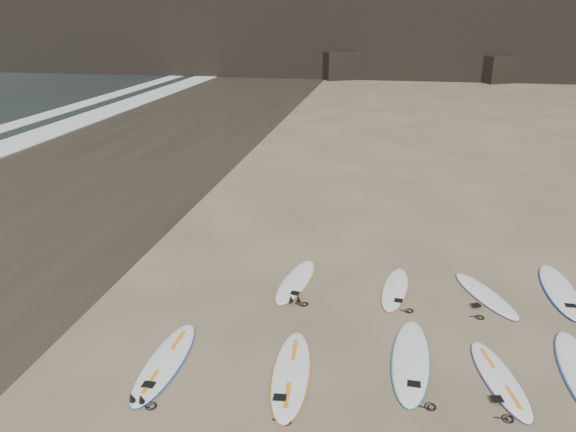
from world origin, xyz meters
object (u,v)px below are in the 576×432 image
(surfboard_1, at_px, (291,373))
(surfboard_6, at_px, (395,288))
(surfboard_2, at_px, (411,359))
(surfboard_0, at_px, (165,361))
(surfboard_3, at_px, (500,378))
(surfboard_8, at_px, (560,290))
(surfboard_5, at_px, (296,281))
(surfboard_7, at_px, (485,295))

(surfboard_1, xyz_separation_m, surfboard_6, (1.80, 3.58, -0.01))
(surfboard_1, distance_m, surfboard_2, 2.23)
(surfboard_0, distance_m, surfboard_6, 5.51)
(surfboard_3, height_order, surfboard_8, surfboard_8)
(surfboard_5, distance_m, surfboard_7, 4.32)
(surfboard_0, xyz_separation_m, surfboard_1, (2.32, 0.07, 0.00))
(surfboard_7, bearing_deg, surfboard_3, -118.85)
(surfboard_6, bearing_deg, surfboard_1, -109.79)
(surfboard_5, relative_size, surfboard_8, 0.87)
(surfboard_8, bearing_deg, surfboard_6, -171.22)
(surfboard_0, distance_m, surfboard_8, 8.90)
(surfboard_3, relative_size, surfboard_6, 1.04)
(surfboard_0, bearing_deg, surfboard_2, 11.27)
(surfboard_2, height_order, surfboard_7, surfboard_2)
(surfboard_0, height_order, surfboard_5, surfboard_0)
(surfboard_0, height_order, surfboard_2, surfboard_2)
(surfboard_6, height_order, surfboard_8, surfboard_8)
(surfboard_7, bearing_deg, surfboard_0, -173.92)
(surfboard_8, bearing_deg, surfboard_1, -142.93)
(surfboard_1, relative_size, surfboard_5, 1.10)
(surfboard_0, height_order, surfboard_8, surfboard_8)
(surfboard_0, relative_size, surfboard_2, 0.95)
(surfboard_1, bearing_deg, surfboard_6, 58.79)
(surfboard_0, distance_m, surfboard_1, 2.32)
(surfboard_2, bearing_deg, surfboard_7, 61.43)
(surfboard_0, distance_m, surfboard_3, 5.95)
(surfboard_3, bearing_deg, surfboard_8, 49.10)
(surfboard_5, bearing_deg, surfboard_2, -38.70)
(surfboard_1, distance_m, surfboard_7, 5.26)
(surfboard_3, distance_m, surfboard_7, 3.14)
(surfboard_2, height_order, surfboard_5, surfboard_2)
(surfboard_1, bearing_deg, surfboard_2, 16.03)
(surfboard_8, bearing_deg, surfboard_7, -163.36)
(surfboard_6, xyz_separation_m, surfboard_8, (3.72, 0.56, 0.01))
(surfboard_1, xyz_separation_m, surfboard_5, (-0.51, 3.55, -0.00))
(surfboard_3, relative_size, surfboard_5, 0.95)
(surfboard_2, bearing_deg, surfboard_3, -8.14)
(surfboard_2, relative_size, surfboard_6, 1.25)
(surfboard_1, height_order, surfboard_7, surfboard_1)
(surfboard_5, bearing_deg, surfboard_7, 9.21)
(surfboard_2, distance_m, surfboard_8, 4.80)
(surfboard_2, bearing_deg, surfboard_6, 98.38)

